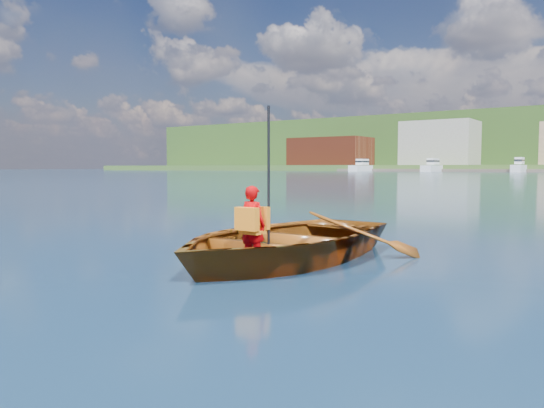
% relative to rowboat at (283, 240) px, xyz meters
% --- Properties ---
extents(ground, '(600.00, 600.00, 0.00)m').
position_rel_rowboat_xyz_m(ground, '(1.23, 0.86, -0.30)').
color(ground, '#102B44').
rests_on(ground, ground).
extents(rowboat, '(3.26, 4.47, 0.91)m').
position_rel_rowboat_xyz_m(rowboat, '(0.00, 0.00, 0.00)').
color(rowboat, '#6D3010').
rests_on(rowboat, ground).
extents(child_paddler, '(0.38, 0.34, 2.06)m').
position_rel_rowboat_xyz_m(child_paddler, '(0.13, -0.90, 0.33)').
color(child_paddler, '#A80104').
rests_on(child_paddler, ground).
extents(hillside_trees, '(307.20, 78.23, 22.88)m').
position_rel_rowboat_xyz_m(hillside_trees, '(-42.07, 231.30, 15.86)').
color(hillside_trees, '#382314').
rests_on(hillside_trees, ground).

